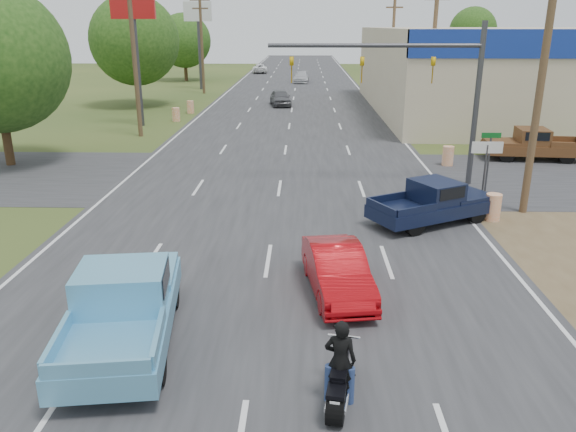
{
  "coord_description": "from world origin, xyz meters",
  "views": [
    {
      "loc": [
        1.06,
        -7.72,
        6.82
      ],
      "look_at": [
        0.59,
        8.45,
        1.3
      ],
      "focal_mm": 35.0,
      "sensor_mm": 36.0,
      "label": 1
    }
  ],
  "objects_px": {
    "rider": "(340,365)",
    "distant_car_silver": "(301,77)",
    "motorcycle": "(339,383)",
    "brown_pickup": "(531,144)",
    "distant_car_grey": "(280,98)",
    "blue_pickup": "(124,304)",
    "navy_pickup": "(435,202)",
    "distant_car_white": "(260,69)",
    "red_convertible": "(337,271)"
  },
  "relations": [
    {
      "from": "rider",
      "to": "distant_car_white",
      "type": "relative_size",
      "value": 0.36
    },
    {
      "from": "brown_pickup",
      "to": "distant_car_white",
      "type": "xyz_separation_m",
      "value": [
        -18.73,
        56.49,
        -0.2
      ]
    },
    {
      "from": "distant_car_silver",
      "to": "blue_pickup",
      "type": "bearing_deg",
      "value": -90.71
    },
    {
      "from": "blue_pickup",
      "to": "distant_car_silver",
      "type": "xyz_separation_m",
      "value": [
        3.57,
        60.47,
        -0.26
      ]
    },
    {
      "from": "blue_pickup",
      "to": "brown_pickup",
      "type": "height_order",
      "value": "blue_pickup"
    },
    {
      "from": "motorcycle",
      "to": "distant_car_grey",
      "type": "height_order",
      "value": "distant_car_grey"
    },
    {
      "from": "navy_pickup",
      "to": "red_convertible",
      "type": "bearing_deg",
      "value": -62.35
    },
    {
      "from": "blue_pickup",
      "to": "brown_pickup",
      "type": "bearing_deg",
      "value": 41.68
    },
    {
      "from": "navy_pickup",
      "to": "distant_car_silver",
      "type": "bearing_deg",
      "value": 156.7
    },
    {
      "from": "blue_pickup",
      "to": "distant_car_white",
      "type": "xyz_separation_m",
      "value": [
        -2.71,
        75.09,
        -0.27
      ]
    },
    {
      "from": "rider",
      "to": "distant_car_silver",
      "type": "relative_size",
      "value": 0.37
    },
    {
      "from": "distant_car_silver",
      "to": "distant_car_white",
      "type": "xyz_separation_m",
      "value": [
        -6.28,
        14.62,
        -0.01
      ]
    },
    {
      "from": "navy_pickup",
      "to": "distant_car_silver",
      "type": "height_order",
      "value": "navy_pickup"
    },
    {
      "from": "rider",
      "to": "distant_car_silver",
      "type": "bearing_deg",
      "value": -79.51
    },
    {
      "from": "rider",
      "to": "navy_pickup",
      "type": "xyz_separation_m",
      "value": [
        4.05,
        10.43,
        -0.04
      ]
    },
    {
      "from": "brown_pickup",
      "to": "distant_car_white",
      "type": "relative_size",
      "value": 1.13
    },
    {
      "from": "motorcycle",
      "to": "blue_pickup",
      "type": "bearing_deg",
      "value": 164.53
    },
    {
      "from": "rider",
      "to": "brown_pickup",
      "type": "height_order",
      "value": "brown_pickup"
    },
    {
      "from": "distant_car_silver",
      "to": "navy_pickup",
      "type": "bearing_deg",
      "value": -81.66
    },
    {
      "from": "blue_pickup",
      "to": "distant_car_silver",
      "type": "bearing_deg",
      "value": 79.06
    },
    {
      "from": "distant_car_white",
      "to": "distant_car_silver",
      "type": "bearing_deg",
      "value": 109.08
    },
    {
      "from": "distant_car_silver",
      "to": "rider",
      "type": "bearing_deg",
      "value": -86.3
    },
    {
      "from": "blue_pickup",
      "to": "distant_car_white",
      "type": "bearing_deg",
      "value": 84.5
    },
    {
      "from": "distant_car_white",
      "to": "rider",
      "type": "bearing_deg",
      "value": 91.32
    },
    {
      "from": "brown_pickup",
      "to": "distant_car_grey",
      "type": "distance_m",
      "value": 25.1
    },
    {
      "from": "blue_pickup",
      "to": "distant_car_white",
      "type": "relative_size",
      "value": 1.23
    },
    {
      "from": "rider",
      "to": "navy_pickup",
      "type": "distance_m",
      "value": 11.19
    },
    {
      "from": "motorcycle",
      "to": "brown_pickup",
      "type": "distance_m",
      "value": 23.67
    },
    {
      "from": "navy_pickup",
      "to": "distant_car_grey",
      "type": "bearing_deg",
      "value": 163.56
    },
    {
      "from": "distant_car_white",
      "to": "brown_pickup",
      "type": "bearing_deg",
      "value": 104.18
    },
    {
      "from": "motorcycle",
      "to": "navy_pickup",
      "type": "xyz_separation_m",
      "value": [
        4.05,
        10.48,
        0.32
      ]
    },
    {
      "from": "rider",
      "to": "navy_pickup",
      "type": "height_order",
      "value": "rider"
    },
    {
      "from": "red_convertible",
      "to": "motorcycle",
      "type": "height_order",
      "value": "red_convertible"
    },
    {
      "from": "motorcycle",
      "to": "rider",
      "type": "xyz_separation_m",
      "value": [
        0.01,
        0.05,
        0.36
      ]
    },
    {
      "from": "rider",
      "to": "distant_car_white",
      "type": "xyz_separation_m",
      "value": [
        -7.41,
        77.22,
        -0.19
      ]
    },
    {
      "from": "distant_car_grey",
      "to": "navy_pickup",
      "type": "bearing_deg",
      "value": -86.44
    },
    {
      "from": "rider",
      "to": "distant_car_white",
      "type": "height_order",
      "value": "rider"
    },
    {
      "from": "motorcycle",
      "to": "distant_car_white",
      "type": "bearing_deg",
      "value": 104.93
    },
    {
      "from": "blue_pickup",
      "to": "rider",
      "type": "bearing_deg",
      "value": -31.98
    },
    {
      "from": "rider",
      "to": "navy_pickup",
      "type": "bearing_deg",
      "value": -101.74
    },
    {
      "from": "motorcycle",
      "to": "blue_pickup",
      "type": "relative_size",
      "value": 0.37
    },
    {
      "from": "blue_pickup",
      "to": "distant_car_white",
      "type": "distance_m",
      "value": 75.14
    },
    {
      "from": "rider",
      "to": "brown_pickup",
      "type": "relative_size",
      "value": 0.32
    },
    {
      "from": "red_convertible",
      "to": "motorcycle",
      "type": "relative_size",
      "value": 1.89
    },
    {
      "from": "motorcycle",
      "to": "rider",
      "type": "bearing_deg",
      "value": 90.0
    },
    {
      "from": "red_convertible",
      "to": "brown_pickup",
      "type": "bearing_deg",
      "value": 46.74
    },
    {
      "from": "blue_pickup",
      "to": "navy_pickup",
      "type": "relative_size",
      "value": 1.13
    },
    {
      "from": "navy_pickup",
      "to": "brown_pickup",
      "type": "bearing_deg",
      "value": 115.78
    },
    {
      "from": "rider",
      "to": "blue_pickup",
      "type": "xyz_separation_m",
      "value": [
        -4.7,
        2.13,
        0.08
      ]
    },
    {
      "from": "distant_car_grey",
      "to": "brown_pickup",
      "type": "bearing_deg",
      "value": -64.6
    }
  ]
}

